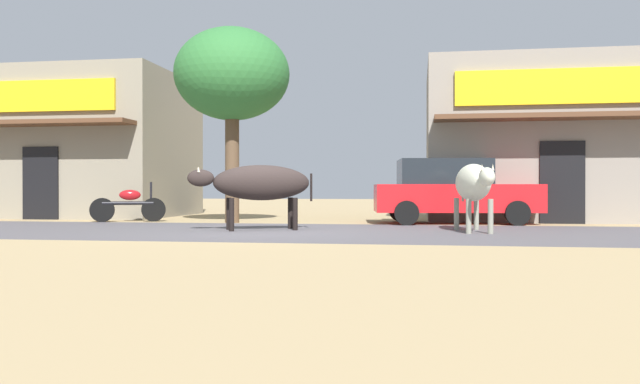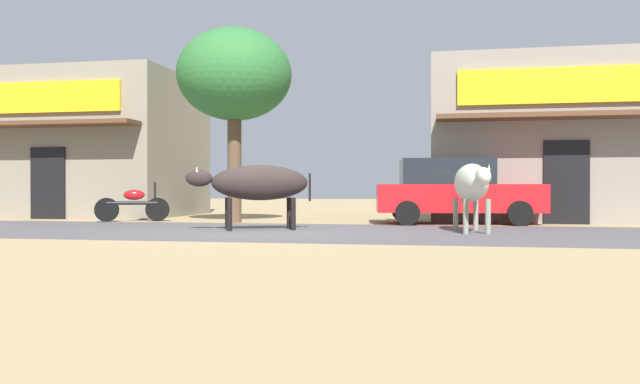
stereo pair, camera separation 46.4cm
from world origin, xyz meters
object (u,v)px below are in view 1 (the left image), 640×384
Objects in this scene: roadside_tree at (232,76)px; cow_near_brown at (259,183)px; parked_motorcycle at (129,204)px; cow_far_dark at (473,183)px; pedestrian_by_shop at (561,189)px; parked_hatchback_car at (452,191)px.

cow_near_brown is at bearing -62.46° from roadside_tree.
parked_motorcycle is 0.73× the size of cow_far_dark.
pedestrian_by_shop is at bearing 8.56° from roadside_tree.
parked_hatchback_car is 1.64× the size of cow_near_brown.
parked_hatchback_car is 2.31× the size of parked_motorcycle.
pedestrian_by_shop is (11.35, 1.29, 0.39)m from parked_motorcycle.
cow_far_dark reaches higher than cow_near_brown.
parked_hatchback_car is at bearing 38.09° from cow_near_brown.
parked_motorcycle is at bearing -179.80° from roadside_tree.
roadside_tree is at bearing 117.54° from cow_near_brown.
parked_motorcycle is at bearing 163.54° from cow_far_dark.
parked_hatchback_car is at bearing 95.10° from cow_far_dark.
roadside_tree is 7.08m from cow_far_dark.
parked_hatchback_car reaches higher than cow_near_brown.
parked_motorcycle is 11.43m from pedestrian_by_shop.
roadside_tree reaches higher than cow_near_brown.
cow_far_dark is at bearing -23.73° from roadside_tree.
roadside_tree is 3.39× the size of pedestrian_by_shop.
pedestrian_by_shop is (2.83, 0.71, 0.03)m from parked_hatchback_car.
cow_near_brown is at bearing -141.91° from parked_hatchback_car.
parked_hatchback_car is at bearing 3.86° from parked_motorcycle.
pedestrian_by_shop is at bearing 56.78° from cow_far_dark.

